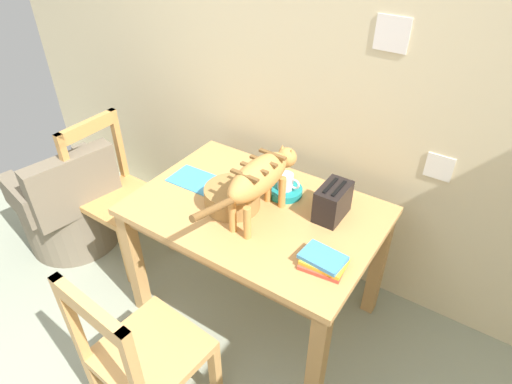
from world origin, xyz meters
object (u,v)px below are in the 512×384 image
at_px(saucer_bowl, 285,191).
at_px(wicker_armchair, 71,210).
at_px(coffee_mug, 286,182).
at_px(dining_table, 256,223).
at_px(book_stack, 323,261).
at_px(wicker_basket, 232,197).
at_px(wooden_chair_near, 143,356).
at_px(wooden_chair_far, 118,196).
at_px(toaster, 333,202).
at_px(magazine, 197,180).
at_px(cat, 260,177).

bearing_deg(saucer_bowl, wicker_armchair, -164.86).
bearing_deg(coffee_mug, dining_table, -108.94).
distance_m(book_stack, wicker_armchair, 1.89).
relative_size(saucer_bowl, wicker_basket, 0.65).
bearing_deg(wooden_chair_near, wooden_chair_far, 147.20).
distance_m(toaster, wicker_armchair, 1.83).
height_order(saucer_bowl, coffee_mug, coffee_mug).
distance_m(coffee_mug, wicker_basket, 0.29).
xyz_separation_m(saucer_bowl, wooden_chair_near, (-0.10, -0.98, -0.31)).
bearing_deg(wicker_basket, toaster, 24.43).
relative_size(magazine, wicker_basket, 1.08).
height_order(dining_table, book_stack, book_stack).
distance_m(wooden_chair_near, wooden_chair_far, 1.20).
distance_m(saucer_bowl, wicker_basket, 0.29).
bearing_deg(saucer_bowl, dining_table, -107.91).
relative_size(wooden_chair_near, wicker_armchair, 1.21).
distance_m(cat, magazine, 0.51).
relative_size(cat, magazine, 2.45).
height_order(book_stack, wooden_chair_near, wooden_chair_near).
xyz_separation_m(cat, toaster, (0.29, 0.20, -0.14)).
relative_size(saucer_bowl, magazine, 0.61).
bearing_deg(wooden_chair_near, coffee_mug, 88.27).
bearing_deg(book_stack, saucer_bowl, 138.04).
xyz_separation_m(magazine, wicker_basket, (0.29, -0.07, 0.05)).
height_order(cat, toaster, cat).
bearing_deg(toaster, wooden_chair_far, -170.36).
bearing_deg(wicker_armchair, wooden_chair_far, -59.33).
xyz_separation_m(saucer_bowl, wicker_basket, (-0.17, -0.23, 0.04)).
bearing_deg(book_stack, magazine, 167.08).
height_order(magazine, wooden_chair_far, wooden_chair_far).
relative_size(saucer_bowl, wooden_chair_near, 0.19).
height_order(saucer_bowl, wooden_chair_far, wooden_chair_far).
height_order(wicker_basket, wicker_armchair, wicker_basket).
xyz_separation_m(dining_table, cat, (0.05, -0.04, 0.32)).
height_order(cat, coffee_mug, cat).
distance_m(magazine, book_stack, 0.88).
relative_size(magazine, book_stack, 1.48).
xyz_separation_m(magazine, wicker_armchair, (-0.96, -0.22, -0.48)).
bearing_deg(cat, saucer_bowl, 90.00).
bearing_deg(coffee_mug, magazine, -160.68).
distance_m(dining_table, book_stack, 0.51).
xyz_separation_m(toaster, wicker_armchair, (-1.70, -0.36, -0.57)).
distance_m(dining_table, toaster, 0.41).
bearing_deg(coffee_mug, wooden_chair_near, -96.30).
relative_size(coffee_mug, toaster, 0.62).
height_order(wooden_chair_near, wooden_chair_far, same).
relative_size(saucer_bowl, toaster, 0.91).
height_order(cat, wicker_basket, cat).
xyz_separation_m(coffee_mug, wooden_chair_near, (-0.11, -0.98, -0.37)).
relative_size(coffee_mug, magazine, 0.41).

